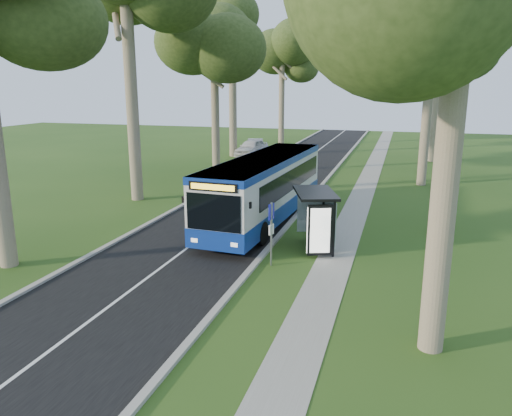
{
  "coord_description": "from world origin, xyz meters",
  "views": [
    {
      "loc": [
        5.42,
        -19.32,
        7.13
      ],
      "look_at": [
        -0.86,
        1.84,
        1.6
      ],
      "focal_mm": 35.0,
      "sensor_mm": 36.0,
      "label": 1
    }
  ],
  "objects": [
    {
      "name": "ground",
      "position": [
        0.0,
        0.0,
        0.0
      ],
      "size": [
        120.0,
        120.0,
        0.0
      ],
      "primitive_type": "plane",
      "color": "#264816",
      "rests_on": "ground"
    },
    {
      "name": "road",
      "position": [
        -3.5,
        10.0,
        0.01
      ],
      "size": [
        7.0,
        100.0,
        0.02
      ],
      "primitive_type": "cube",
      "color": "black",
      "rests_on": "ground"
    },
    {
      "name": "kerb_east",
      "position": [
        0.0,
        10.0,
        0.06
      ],
      "size": [
        0.25,
        100.0,
        0.12
      ],
      "primitive_type": "cube",
      "color": "#9E9B93",
      "rests_on": "ground"
    },
    {
      "name": "kerb_west",
      "position": [
        -7.0,
        10.0,
        0.06
      ],
      "size": [
        0.25,
        100.0,
        0.12
      ],
      "primitive_type": "cube",
      "color": "#9E9B93",
      "rests_on": "ground"
    },
    {
      "name": "centre_line",
      "position": [
        -3.5,
        10.0,
        0.02
      ],
      "size": [
        0.12,
        100.0,
        0.0
      ],
      "primitive_type": "cube",
      "color": "white",
      "rests_on": "road"
    },
    {
      "name": "footpath",
      "position": [
        3.0,
        10.0,
        0.01
      ],
      "size": [
        1.5,
        100.0,
        0.02
      ],
      "primitive_type": "cube",
      "color": "gray",
      "rests_on": "ground"
    },
    {
      "name": "bus",
      "position": [
        -1.43,
        5.37,
        1.76
      ],
      "size": [
        3.46,
        12.99,
        3.41
      ],
      "rotation": [
        0.0,
        0.0,
        -0.06
      ],
      "color": "silver",
      "rests_on": "ground"
    },
    {
      "name": "bus_stop_sign",
      "position": [
        0.62,
        -1.0,
        1.62
      ],
      "size": [
        0.15,
        0.36,
        2.6
      ],
      "rotation": [
        0.0,
        0.0,
        -0.32
      ],
      "color": "gray",
      "rests_on": "ground"
    },
    {
      "name": "bus_shelter",
      "position": [
        2.01,
        1.29,
        1.81
      ],
      "size": [
        2.51,
        3.35,
        2.57
      ],
      "rotation": [
        0.0,
        0.0,
        0.34
      ],
      "color": "black",
      "rests_on": "ground"
    },
    {
      "name": "litter_bin",
      "position": [
        1.7,
        4.45,
        0.49
      ],
      "size": [
        0.55,
        0.55,
        0.97
      ],
      "rotation": [
        0.0,
        0.0,
        -0.25
      ],
      "color": "black",
      "rests_on": "ground"
    },
    {
      "name": "car_white",
      "position": [
        -9.21,
        28.41,
        0.85
      ],
      "size": [
        2.62,
        5.2,
        1.7
      ],
      "primitive_type": "imported",
      "rotation": [
        0.0,
        0.0,
        -0.13
      ],
      "color": "silver",
      "rests_on": "ground"
    },
    {
      "name": "car_silver",
      "position": [
        -9.52,
        30.78,
        0.73
      ],
      "size": [
        2.85,
        4.69,
        1.46
      ],
      "primitive_type": "imported",
      "rotation": [
        0.0,
        0.0,
        0.32
      ],
      "color": "#95979C",
      "rests_on": "ground"
    },
    {
      "name": "tree_west_c",
      "position": [
        -9.0,
        18.0,
        9.64
      ],
      "size": [
        5.2,
        5.2,
        13.0
      ],
      "color": "#7A6B56",
      "rests_on": "ground"
    },
    {
      "name": "tree_west_d",
      "position": [
        -11.0,
        28.0,
        14.05
      ],
      "size": [
        5.2,
        5.2,
        19.03
      ],
      "color": "#7A6B56",
      "rests_on": "ground"
    },
    {
      "name": "tree_west_e",
      "position": [
        -8.5,
        38.0,
        10.68
      ],
      "size": [
        5.2,
        5.2,
        14.41
      ],
      "color": "#7A6B56",
      "rests_on": "ground"
    },
    {
      "name": "tree_east_c",
      "position": [
        6.8,
        18.0,
        10.27
      ],
      "size": [
        5.2,
        5.2,
        13.86
      ],
      "color": "#7A6B56",
      "rests_on": "ground"
    },
    {
      "name": "tree_east_d",
      "position": [
        8.0,
        30.0,
        11.2
      ],
      "size": [
        5.2,
        5.2,
        15.12
      ],
      "color": "#7A6B56",
      "rests_on": "ground"
    }
  ]
}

